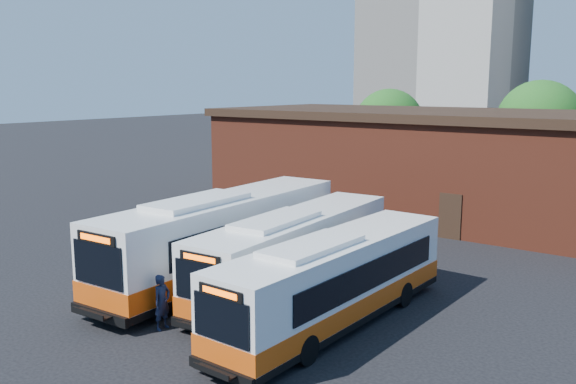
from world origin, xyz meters
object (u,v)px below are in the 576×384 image
Objects in this scene: bus_midwest at (296,255)px; bus_east at (335,284)px; bus_mideast at (224,240)px; transit_worker at (162,302)px.

bus_midwest is 3.60m from bus_east.
bus_midwest is 0.88× the size of bus_mideast.
bus_mideast is 1.18× the size of bus_east.
bus_mideast reaches higher than transit_worker.
bus_midwest reaches higher than transit_worker.
transit_worker is at bearing -137.86° from bus_east.
bus_mideast is (-3.29, -0.50, 0.20)m from bus_midwest.
transit_worker is (-4.31, -3.74, -0.48)m from bus_east.
bus_midwest is 6.41× the size of transit_worker.
bus_midwest reaches higher than bus_east.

